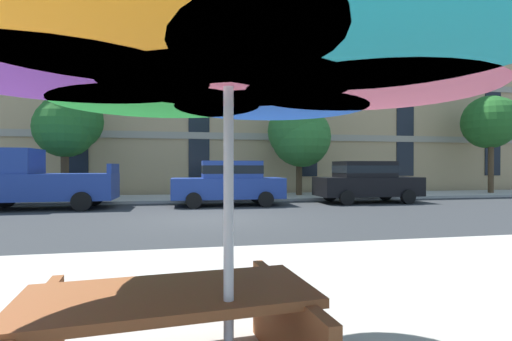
% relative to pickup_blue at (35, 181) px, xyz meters
% --- Properties ---
extents(ground_plane, '(120.00, 120.00, 0.00)m').
position_rel_pickup_blue_xyz_m(ground_plane, '(6.14, -3.70, -1.03)').
color(ground_plane, '#2D3033').
extents(sidewalk_far, '(56.00, 3.60, 0.12)m').
position_rel_pickup_blue_xyz_m(sidewalk_far, '(6.14, 3.10, -0.97)').
color(sidewalk_far, '#B2ADA3').
rests_on(sidewalk_far, ground).
extents(apartment_building, '(42.49, 12.08, 12.80)m').
position_rel_pickup_blue_xyz_m(apartment_building, '(6.14, 11.29, 5.37)').
color(apartment_building, tan).
rests_on(apartment_building, ground).
extents(pickup_blue, '(5.10, 2.12, 2.20)m').
position_rel_pickup_blue_xyz_m(pickup_blue, '(0.00, 0.00, 0.00)').
color(pickup_blue, navy).
rests_on(pickup_blue, ground).
extents(sedan_blue, '(4.40, 1.98, 1.78)m').
position_rel_pickup_blue_xyz_m(sedan_blue, '(7.08, -0.00, -0.08)').
color(sedan_blue, navy).
rests_on(sedan_blue, ground).
extents(sedan_black, '(4.40, 1.98, 1.78)m').
position_rel_pickup_blue_xyz_m(sedan_black, '(13.03, -0.00, -0.08)').
color(sedan_black, black).
rests_on(sedan_black, ground).
extents(street_tree_left, '(2.89, 2.84, 4.95)m').
position_rel_pickup_blue_xyz_m(street_tree_left, '(0.30, 2.98, 2.39)').
color(street_tree_left, '#4C3823').
rests_on(street_tree_left, ground).
extents(street_tree_middle, '(3.19, 3.20, 4.87)m').
position_rel_pickup_blue_xyz_m(street_tree_middle, '(11.09, 3.21, 2.09)').
color(street_tree_middle, '#4C3823').
rests_on(street_tree_middle, ground).
extents(street_tree_right, '(2.91, 2.91, 5.47)m').
position_rel_pickup_blue_xyz_m(street_tree_right, '(21.95, 2.92, 2.96)').
color(street_tree_right, '#4C3823').
rests_on(street_tree_right, ground).
extents(patio_umbrella, '(3.27, 3.04, 2.54)m').
position_rel_pickup_blue_xyz_m(patio_umbrella, '(5.51, -12.70, 1.22)').
color(patio_umbrella, silver).
rests_on(patio_umbrella, ground).
extents(picnic_table, '(1.93, 1.68, 0.77)m').
position_rel_pickup_blue_xyz_m(picnic_table, '(5.17, -12.47, -0.54)').
color(picnic_table, brown).
rests_on(picnic_table, ground).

